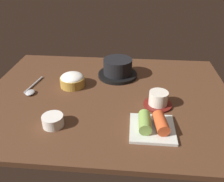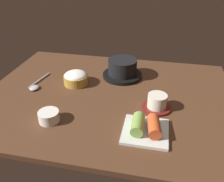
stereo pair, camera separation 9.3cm
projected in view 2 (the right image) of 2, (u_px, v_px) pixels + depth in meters
dining_table at (108, 96)px, 97.07cm from camera, size 100.00×76.00×2.00cm
stone_pot at (122, 69)px, 108.09cm from camera, size 17.89×17.89×8.47cm
rice_bowl at (76, 78)px, 102.85cm from camera, size 10.55×10.55×5.87cm
tea_cup_with_saucer at (157, 102)px, 86.65cm from camera, size 10.62×10.62×5.81cm
kimchi_plate at (146, 128)px, 75.41cm from camera, size 14.56×14.56×4.99cm
side_bowl_near at (49, 116)px, 80.58cm from camera, size 7.10×7.10×3.79cm
spoon at (36, 85)px, 101.69cm from camera, size 4.66×16.68×1.35cm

